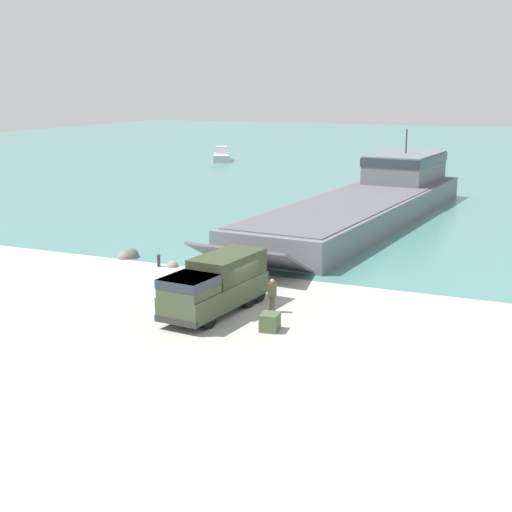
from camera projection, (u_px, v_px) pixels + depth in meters
The scene contains 11 objects.
ground_plane at pixel (235, 308), 38.26m from camera, with size 240.00×240.00×0.00m, color #A8A59E.
water_surface at pixel (473, 154), 124.49m from camera, with size 240.00×180.00×0.01m, color #477F7A.
landing_craft at pixel (373, 198), 64.65m from camera, with size 11.01×41.37×7.38m.
military_truck at pixel (216, 284), 37.19m from camera, with size 3.10×7.49×2.93m.
soldier_on_ramp at pixel (272, 293), 37.37m from camera, with size 0.47×0.31×1.82m.
moored_boat_a at pixel (222, 156), 113.27m from camera, with size 4.94×6.71×2.30m.
mooring_bollard at pixel (159, 260), 47.03m from camera, with size 0.26×0.26×0.85m.
cargo_crate at pixel (270, 322), 34.73m from camera, with size 0.86×1.03×0.86m, color #475638.
shoreline_rock_a at pixel (129, 257), 49.73m from camera, with size 1.37×1.37×1.37m, color #66605B.
shoreline_rock_b at pixel (173, 267), 47.11m from camera, with size 0.79×0.79×0.79m, color gray.
shoreline_rock_c at pixel (124, 258), 49.41m from camera, with size 1.02×1.02×1.02m, color gray.
Camera 1 is at (15.78, -32.99, 11.64)m, focal length 50.00 mm.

